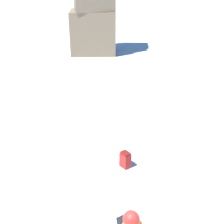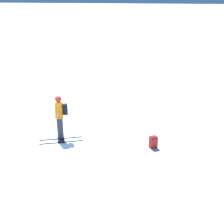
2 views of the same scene
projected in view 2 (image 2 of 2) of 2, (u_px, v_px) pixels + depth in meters
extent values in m
plane|color=white|center=(64.00, 137.00, 13.51)|extent=(300.00, 300.00, 0.00)
cube|color=black|center=(61.00, 139.00, 13.30)|extent=(0.72, 1.72, 0.01)
cube|color=black|center=(61.00, 142.00, 12.98)|extent=(0.72, 1.72, 0.01)
cube|color=black|center=(61.00, 137.00, 13.28)|extent=(0.23, 0.31, 0.12)
cube|color=black|center=(61.00, 141.00, 12.95)|extent=(0.23, 0.31, 0.12)
cylinder|color=#2D3342|center=(60.00, 128.00, 13.01)|extent=(0.44, 0.38, 0.87)
cylinder|color=orange|center=(59.00, 110.00, 12.84)|extent=(0.52, 0.47, 0.70)
sphere|color=tan|center=(58.00, 100.00, 12.73)|extent=(0.34, 0.32, 0.27)
sphere|color=#AD231E|center=(58.00, 99.00, 12.73)|extent=(0.39, 0.37, 0.31)
cube|color=black|center=(65.00, 109.00, 12.88)|extent=(0.38, 0.29, 0.47)
cylinder|color=#B7B7BC|center=(53.00, 123.00, 13.33)|extent=(0.07, 0.57, 1.24)
cylinder|color=#B7B7BC|center=(53.00, 131.00, 12.54)|extent=(0.76, 0.29, 1.31)
cube|color=#AD231E|center=(153.00, 143.00, 12.48)|extent=(0.35, 0.37, 0.44)
cube|color=maroon|center=(154.00, 137.00, 12.39)|extent=(0.32, 0.33, 0.06)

